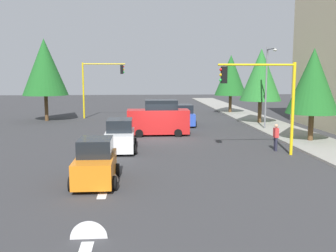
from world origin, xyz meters
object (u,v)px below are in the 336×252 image
car_blue (184,116)px  car_white (120,136)px  traffic_signal_near_left (263,90)px  tree_opposite_side (45,67)px  tree_roadside_far (231,75)px  car_orange (96,163)px  traffic_signal_far_right (100,79)px  tree_roadside_mid (261,75)px  tree_roadside_near (313,81)px  pedestrian_crossing (276,137)px  street_lamp_curbside (268,79)px  delivery_van_red (159,119)px

car_blue → car_white: bearing=-25.3°
car_blue → car_white: (11.35, -5.36, 0.00)m
traffic_signal_near_left → tree_opposite_side: (-18.00, -16.66, 1.58)m
tree_roadside_far → car_orange: size_ratio=1.94×
traffic_signal_far_right → car_blue: size_ratio=1.49×
tree_opposite_side → tree_roadside_mid: bearing=79.2°
car_orange → tree_roadside_near: bearing=123.2°
tree_roadside_far → car_orange: 32.07m
car_blue → pedestrian_crossing: size_ratio=2.36×
traffic_signal_near_left → tree_opposite_side: size_ratio=0.66×
traffic_signal_far_right → tree_opposite_side: bearing=-69.2°
traffic_signal_far_right → tree_roadside_far: size_ratio=0.85×
traffic_signal_near_left → car_white: bearing=-103.9°
street_lamp_curbside → car_white: size_ratio=1.75×
car_white → pedestrian_crossing: car_white is taller
traffic_signal_far_right → car_white: bearing=9.5°
tree_roadside_far → delivery_van_red: bearing=-30.7°
tree_opposite_side → pedestrian_crossing: (16.76, 18.00, -4.54)m
tree_opposite_side → tree_roadside_near: size_ratio=1.27×
delivery_van_red → car_white: (5.93, -2.73, -0.38)m
tree_opposite_side → car_white: bearing=27.4°
traffic_signal_far_right → tree_roadside_near: 22.80m
car_orange → pedestrian_crossing: car_orange is taller
tree_roadside_far → delivery_van_red: size_ratio=1.46×
tree_roadside_near → street_lamp_curbside: bearing=-167.0°
traffic_signal_far_right → street_lamp_curbside: bearing=55.2°
car_blue → car_orange: size_ratio=1.11×
tree_roadside_far → car_white: bearing=-29.2°
tree_roadside_far → traffic_signal_far_right: bearing=-75.3°
car_blue → pedestrian_crossing: car_blue is taller
car_blue → delivery_van_red: bearing=-25.9°
traffic_signal_near_left → car_orange: bearing=-60.7°
traffic_signal_near_left → traffic_signal_far_right: traffic_signal_far_right is taller
tree_opposite_side → pedestrian_crossing: size_ratio=4.88×
traffic_signal_far_right → tree_roadside_near: size_ratio=0.91×
tree_roadside_far → tree_roadside_mid: (10.00, 0.50, 0.08)m
pedestrian_crossing → tree_roadside_mid: bearing=166.8°
car_white → tree_roadside_mid: bearing=133.1°
street_lamp_curbside → tree_opposite_side: (-8.39, -20.20, 1.11)m
tree_roadside_far → car_white: size_ratio=1.76×
delivery_van_red → car_blue: size_ratio=1.20×
car_orange → pedestrian_crossing: size_ratio=2.12×
traffic_signal_near_left → street_lamp_curbside: street_lamp_curbside is taller
street_lamp_curbside → tree_roadside_far: 14.39m
car_white → car_orange: bearing=-5.6°
delivery_van_red → car_blue: bearing=154.1°
tree_opposite_side → car_white: size_ratio=2.08×
car_white → street_lamp_curbside: bearing=122.3°
tree_opposite_side → traffic_signal_far_right: bearing=110.8°
tree_opposite_side → tree_roadside_near: bearing=56.9°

